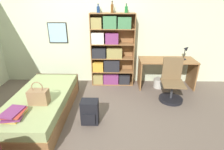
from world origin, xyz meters
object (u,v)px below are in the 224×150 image
object	(u,v)px
desk_lamp	(186,50)
waste_bin	(159,83)
bottle_brown	(112,8)
bottle_green	(98,9)
desk	(166,67)
book_stack_on_bed	(13,114)
handbag	(39,96)
bookcase	(110,52)
bed	(42,104)
backpack	(90,112)
desk_chair	(171,88)
bottle_clear	(126,9)

from	to	relation	value
desk_lamp	waste_bin	xyz separation A→B (m)	(-0.58, -0.08, -0.82)
bottle_brown	desk_lamp	xyz separation A→B (m)	(1.76, -0.10, -0.93)
bottle_green	desk	xyz separation A→B (m)	(1.66, -0.17, -1.33)
book_stack_on_bed	desk_lamp	xyz separation A→B (m)	(3.17, 1.96, 0.46)
handbag	bookcase	xyz separation A→B (m)	(1.12, 1.69, 0.29)
book_stack_on_bed	desk	distance (m)	3.37
bed	desk	distance (m)	2.93
backpack	waste_bin	distance (m)	2.10
handbag	desk_chair	size ratio (longest dim) A/B	0.43
bookcase	bottle_green	size ratio (longest dim) A/B	9.14
bottle_clear	bookcase	bearing A→B (deg)	177.78
bottle_clear	desk	xyz separation A→B (m)	(1.02, -0.12, -1.34)
desk_lamp	backpack	distance (m)	2.70
handbag	bottle_green	xyz separation A→B (m)	(0.86, 1.72, 1.29)
bed	handbag	distance (m)	0.47
bottle_brown	bottle_clear	world-z (taller)	bottle_brown
book_stack_on_bed	desk_chair	bearing A→B (deg)	25.37
desk_lamp	desk_chair	size ratio (longest dim) A/B	0.38
bottle_clear	backpack	distance (m)	2.39
bottle_green	bottle_clear	distance (m)	0.64
backpack	bottle_clear	bearing A→B (deg)	67.27
bed	backpack	world-z (taller)	backpack
bottle_clear	desk	size ratio (longest dim) A/B	0.15
handbag	bottle_brown	bearing A→B (deg)	54.94
waste_bin	bottle_brown	bearing A→B (deg)	170.94
bed	desk_chair	size ratio (longest dim) A/B	2.21
book_stack_on_bed	bed	bearing A→B (deg)	79.90
book_stack_on_bed	bottle_green	distance (m)	2.74
bed	desk_chair	bearing A→B (deg)	13.25
bottle_green	waste_bin	xyz separation A→B (m)	(1.49, -0.23, -1.73)
bookcase	desk_lamp	size ratio (longest dim) A/B	5.09
book_stack_on_bed	bookcase	distance (m)	2.50
bookcase	desk_chair	bearing A→B (deg)	-29.73
handbag	waste_bin	bearing A→B (deg)	32.42
desk_lamp	desk_chair	xyz separation A→B (m)	(-0.45, -0.67, -0.65)
bottle_brown	desk_lamp	size ratio (longest dim) A/B	0.73
bookcase	bottle_clear	distance (m)	1.06
desk	backpack	distance (m)	2.28
bookcase	bottle_green	bearing A→B (deg)	173.16
bed	desk_lamp	xyz separation A→B (m)	(3.05, 1.28, 0.72)
backpack	bottle_green	bearing A→B (deg)	88.59
bottle_brown	waste_bin	world-z (taller)	bottle_brown
book_stack_on_bed	desk	bearing A→B (deg)	35.04
desk_lamp	backpack	size ratio (longest dim) A/B	0.80
desk_lamp	backpack	xyz separation A→B (m)	(-2.12, -1.51, -0.72)
handbag	desk_lamp	bearing A→B (deg)	28.23
book_stack_on_bed	bottle_brown	distance (m)	2.86
bottle_brown	desk	distance (m)	1.91
bottle_brown	bottle_clear	xyz separation A→B (m)	(0.32, -0.00, -0.02)
bookcase	bottle_clear	bearing A→B (deg)	-2.22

